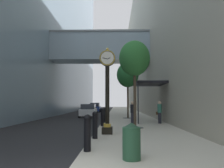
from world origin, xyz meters
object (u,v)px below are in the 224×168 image
Objects in this scene: bollard_second at (95,124)px; pedestrian_walking at (160,111)px; bollard_fourth at (102,117)px; street_tree_near at (134,59)px; car_blue_near at (95,108)px; bollard_nearest at (87,132)px; bollard_sixth at (106,113)px; pedestrian_by_clock at (133,112)px; bollard_fifth at (104,115)px; street_tree_mid_near at (128,75)px; trash_bin at (131,141)px; street_clock at (107,86)px; car_white_mid at (89,111)px.

pedestrian_walking is at bearing 59.28° from bollard_second.
bollard_fourth is (0.00, 5.29, 0.00)m from bollard_second.
street_tree_near reaches higher than car_blue_near.
bollard_nearest is 13.22m from bollard_sixth.
pedestrian_walking is 0.38× the size of car_blue_near.
bollard_second is 0.71× the size of pedestrian_by_clock.
street_tree_near is at bearing 72.52° from bollard_nearest.
pedestrian_by_clock reaches higher than bollard_nearest.
bollard_fifth is 5.75m from street_tree_near.
bollard_nearest is 1.00× the size of bollard_fourth.
bollard_second is 6.12m from street_tree_near.
bollard_sixth is at bearing -81.61° from car_blue_near.
street_tree_near is 1.23× the size of car_blue_near.
bollard_nearest is 0.21× the size of street_tree_mid_near.
pedestrian_walking is (4.34, 7.31, 0.28)m from bollard_second.
street_tree_mid_near is 7.13m from pedestrian_walking.
street_tree_near is at bearing -125.32° from pedestrian_walking.
bollard_fourth is 2.80m from pedestrian_by_clock.
bollard_fourth is 8.97m from street_tree_mid_near.
bollard_sixth is 1.17× the size of trash_bin.
car_blue_near reaches higher than bollard_fifth.
bollard_fifth is 11.73m from trash_bin.
bollard_sixth is (-0.50, 9.09, -1.86)m from street_clock.
car_blue_near is at bearing 107.48° from pedestrian_walking.
trash_bin is at bearing -94.29° from pedestrian_by_clock.
car_blue_near reaches higher than trash_bin.
street_clock reaches higher than car_blue_near.
car_white_mid is (-2.44, 19.76, -0.01)m from bollard_nearest.
bollard_sixth is 5.44m from pedestrian_walking.
bollard_fifth is at bearing -112.84° from street_tree_mid_near.
bollard_nearest is at bearing -90.00° from bollard_second.
bollard_sixth is at bearing 93.13° from street_clock.
bollard_nearest is 2.64m from bollard_second.
trash_bin is at bearing -83.11° from bollard_fifth.
street_tree_near is (2.17, -3.69, 3.84)m from bollard_fifth.
street_clock is 3.71× the size of bollard_fifth.
pedestrian_by_clock reaches higher than bollard_fifth.
bollard_sixth is at bearing 143.08° from pedestrian_walking.
bollard_sixth is 20.04m from car_blue_near.
street_tree_mid_near is (2.17, 7.79, 3.87)m from bollard_fourth.
bollard_second is 0.26× the size of car_blue_near.
pedestrian_by_clock reaches higher than bollard_fourth.
pedestrian_walking is (4.34, -3.26, 0.28)m from bollard_sixth.
trash_bin is (0.91, -5.20, -1.96)m from street_clock.
street_tree_mid_near is at bearing -73.61° from car_blue_near.
street_tree_near is 3.25× the size of pedestrian_walking.
street_tree_mid_near reaches higher than bollard_sixth.
bollard_nearest is 1.17× the size of trash_bin.
bollard_fourth is 9.11m from trash_bin.
pedestrian_by_clock is (2.21, 1.69, 0.27)m from bollard_fourth.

